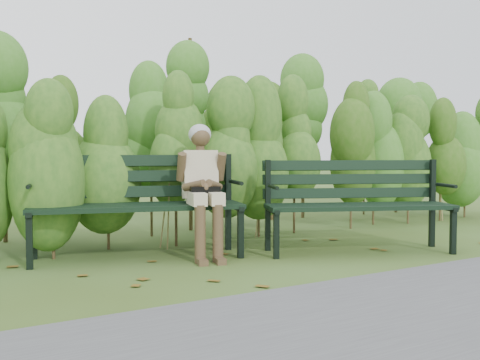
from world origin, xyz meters
TOP-DOWN VIEW (x-y plane):
  - ground at (0.00, 0.00)m, footprint 80.00×80.00m
  - footpath at (0.00, -2.20)m, footprint 60.00×2.50m
  - hedge_band at (0.00, 1.86)m, footprint 11.04×1.67m
  - leaf_litter at (-0.21, -0.09)m, footprint 5.76×2.23m
  - bench_left at (-0.86, 0.87)m, footprint 2.10×1.16m
  - bench_right at (1.19, 0.01)m, footprint 1.97×1.31m
  - seated_woman at (-0.32, 0.51)m, footprint 0.51×0.75m

SIDE VIEW (x-z plane):
  - ground at x=0.00m, z-range 0.00..0.00m
  - leaf_litter at x=-0.21m, z-range 0.00..0.01m
  - footpath at x=0.00m, z-range 0.00..0.01m
  - bench_right at x=1.19m, z-range 0.08..1.03m
  - bench_left at x=-0.86m, z-range 0.09..1.09m
  - seated_woman at x=-0.32m, z-range 0.10..1.40m
  - hedge_band at x=0.00m, z-range 0.05..2.47m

